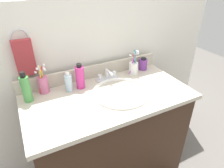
{
  "coord_description": "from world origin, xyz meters",
  "views": [
    {
      "loc": [
        -0.45,
        -0.92,
        1.45
      ],
      "look_at": [
        0.02,
        0.0,
        0.84
      ],
      "focal_mm": 31.73,
      "sensor_mm": 36.0,
      "label": 1
    }
  ],
  "objects": [
    {
      "name": "faucet",
      "position": [
        0.08,
        0.18,
        0.8
      ],
      "size": [
        0.16,
        0.1,
        0.08
      ],
      "color": "silver",
      "rests_on": "countertop"
    },
    {
      "name": "towel_ring",
      "position": [
        -0.42,
        0.3,
        1.11
      ],
      "size": [
        0.1,
        0.01,
        0.1
      ],
      "primitive_type": "torus",
      "rotation": [
        1.57,
        0.0,
        0.0
      ],
      "color": "silver"
    },
    {
      "name": "cup_pink",
      "position": [
        -0.35,
        0.21,
        0.83
      ],
      "size": [
        0.07,
        0.06,
        0.19
      ],
      "color": "#D16693",
      "rests_on": "countertop"
    },
    {
      "name": "hand_towel",
      "position": [
        -0.42,
        0.28,
        0.99
      ],
      "size": [
        0.11,
        0.04,
        0.22
      ],
      "primitive_type": "cube",
      "color": "#A53338"
    },
    {
      "name": "back_wall",
      "position": [
        0.0,
        0.32,
        0.65
      ],
      "size": [
        2.13,
        0.04,
        1.3
      ],
      "primitive_type": "cube",
      "color": "white",
      "rests_on": "ground_plane"
    },
    {
      "name": "cup_white_ceramic",
      "position": [
        0.29,
        0.17,
        0.82
      ],
      "size": [
        0.08,
        0.07,
        0.19
      ],
      "color": "white",
      "rests_on": "countertop"
    },
    {
      "name": "bottle_cream_purple",
      "position": [
        0.39,
        0.2,
        0.81
      ],
      "size": [
        0.06,
        0.06,
        0.1
      ],
      "color": "#7A3899",
      "rests_on": "countertop"
    },
    {
      "name": "sink_basin",
      "position": [
        0.08,
        -0.02,
        0.74
      ],
      "size": [
        0.36,
        0.36,
        0.11
      ],
      "color": "white",
      "rests_on": "countertop"
    },
    {
      "name": "bottle_gel_clear",
      "position": [
        -0.2,
        0.16,
        0.83
      ],
      "size": [
        0.05,
        0.05,
        0.13
      ],
      "color": "silver",
      "rests_on": "countertop"
    },
    {
      "name": "backsplash",
      "position": [
        0.0,
        0.26,
        0.81
      ],
      "size": [
        1.03,
        0.02,
        0.09
      ],
      "primitive_type": "cube",
      "color": "beige",
      "rests_on": "countertop"
    },
    {
      "name": "bottle_toner_green",
      "position": [
        -0.45,
        0.16,
        0.85
      ],
      "size": [
        0.05,
        0.05,
        0.19
      ],
      "color": "#4C9E4C",
      "rests_on": "countertop"
    },
    {
      "name": "countertop",
      "position": [
        0.0,
        0.0,
        0.76
      ],
      "size": [
        1.03,
        0.54,
        0.03
      ],
      "primitive_type": "cube",
      "color": "beige",
      "rests_on": "vanity_cabinet"
    },
    {
      "name": "vanity_cabinet",
      "position": [
        0.0,
        0.0,
        0.37
      ],
      "size": [
        0.99,
        0.49,
        0.74
      ],
      "primitive_type": "cube",
      "color": "#382316",
      "rests_on": "ground_plane"
    },
    {
      "name": "bottle_soap_pink",
      "position": [
        -0.12,
        0.16,
        0.85
      ],
      "size": [
        0.06,
        0.06,
        0.17
      ],
      "color": "#D8338C",
      "rests_on": "countertop"
    }
  ]
}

